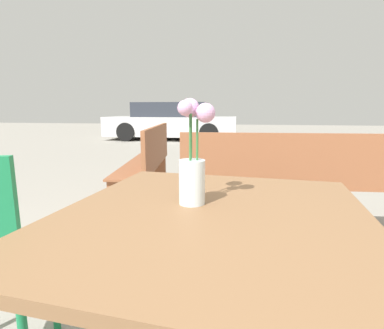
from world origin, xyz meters
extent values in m
cube|color=brown|center=(0.00, 0.00, 0.70)|extent=(1.00, 1.07, 0.03)
cylinder|color=brown|center=(-0.35, 0.47, 0.34)|extent=(0.05, 0.05, 0.69)
cylinder|color=brown|center=(0.43, 0.40, 0.34)|extent=(0.05, 0.05, 0.69)
cylinder|color=silver|center=(-0.07, 0.07, 0.79)|extent=(0.08, 0.08, 0.14)
cylinder|color=silver|center=(-0.07, 0.07, 0.76)|extent=(0.07, 0.07, 0.08)
cylinder|color=#337038|center=(-0.06, 0.07, 0.86)|extent=(0.01, 0.01, 0.26)
sphere|color=#CC99C6|center=(-0.03, 0.07, 1.01)|extent=(0.06, 0.06, 0.06)
cylinder|color=#337038|center=(-0.08, 0.09, 0.87)|extent=(0.01, 0.01, 0.28)
sphere|color=#CC99C6|center=(-0.09, 0.11, 1.02)|extent=(0.06, 0.06, 0.06)
cylinder|color=#337038|center=(-0.08, 0.06, 0.87)|extent=(0.01, 0.01, 0.28)
sphere|color=#CC99C6|center=(-0.09, 0.04, 1.02)|extent=(0.05, 0.05, 0.05)
cylinder|color=#197A47|center=(-0.75, 0.27, 0.22)|extent=(0.03, 0.03, 0.43)
cube|color=brown|center=(0.59, 1.57, 0.44)|extent=(1.98, 0.48, 0.02)
cube|color=brown|center=(0.60, 1.41, 0.65)|extent=(1.96, 0.16, 0.40)
cube|color=brown|center=(-0.33, 1.51, 0.21)|extent=(0.08, 0.33, 0.43)
cube|color=brown|center=(-0.96, 2.16, 0.44)|extent=(0.55, 1.54, 0.02)
cube|color=brown|center=(-0.80, 2.18, 0.65)|extent=(0.23, 1.50, 0.40)
cube|color=brown|center=(-0.87, 1.47, 0.21)|extent=(0.33, 0.10, 0.43)
cube|color=brown|center=(-1.05, 2.85, 0.21)|extent=(0.33, 0.10, 0.43)
cube|color=silver|center=(-2.28, 9.22, 0.46)|extent=(4.38, 1.73, 0.63)
cube|color=#2D333D|center=(-2.28, 9.22, 1.01)|extent=(2.42, 1.57, 0.48)
cylinder|color=black|center=(-0.94, 10.03, 0.30)|extent=(0.60, 0.19, 0.60)
cylinder|color=black|center=(-0.92, 8.45, 0.30)|extent=(0.60, 0.19, 0.60)
cylinder|color=black|center=(-3.65, 9.99, 0.30)|extent=(0.60, 0.19, 0.60)
cylinder|color=black|center=(-3.62, 8.41, 0.30)|extent=(0.60, 0.19, 0.60)
camera|label=1|loc=(0.08, -0.86, 1.02)|focal=28.00mm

